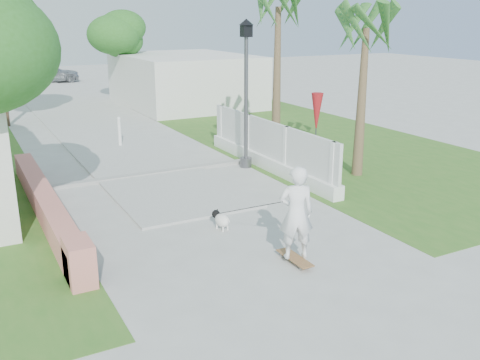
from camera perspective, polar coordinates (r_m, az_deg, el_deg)
ground at (r=10.83m, az=1.09°, el=-7.49°), size 90.00×90.00×0.00m
path_strip at (r=29.34m, az=-18.40°, el=7.42°), size 3.20×36.00×0.06m
curb at (r=16.00m, az=-9.40°, el=0.67°), size 6.50×0.25×0.10m
grass_right at (r=20.86m, az=7.26°, el=4.47°), size 8.00×20.00×0.01m
pink_wall at (r=12.94m, az=-19.80°, el=-2.87°), size 0.45×8.20×0.80m
lattice_fence at (r=16.37m, az=3.00°, el=3.05°), size 0.35×7.00×1.50m
building_right at (r=28.89m, az=-5.96°, el=10.60°), size 6.00×8.00×2.60m
street_lamp at (r=16.20m, az=0.65°, el=9.70°), size 0.44×0.44×4.44m
bollard at (r=19.66m, az=-12.73°, el=5.14°), size 0.14×0.14×1.09m
patio_umbrella at (r=16.49m, az=8.18°, el=7.05°), size 0.36×0.36×2.30m
tree_path_right at (r=29.70m, az=-12.74°, el=14.71°), size 3.00×3.00×4.79m
palm_far at (r=17.79m, az=4.09°, el=16.96°), size 1.80×1.80×5.30m
palm_near at (r=15.61m, az=13.28°, el=14.61°), size 1.80×1.80×4.70m
skateboarder at (r=10.38m, az=3.34°, el=-3.30°), size 0.87×2.84×1.91m
dog at (r=11.78m, az=-2.04°, el=-4.21°), size 0.37×0.60×0.42m
parked_car at (r=40.69m, az=-19.75°, el=10.71°), size 4.18×1.87×1.40m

